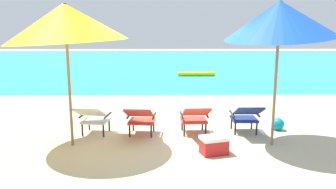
{
  "coord_description": "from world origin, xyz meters",
  "views": [
    {
      "loc": [
        -0.08,
        -6.93,
        2.26
      ],
      "look_at": [
        0.0,
        0.37,
        0.75
      ],
      "focal_mm": 36.91,
      "sensor_mm": 36.0,
      "label": 1
    }
  ],
  "objects_px": {
    "lounge_chair_near_left": "(140,118)",
    "beach_ball": "(278,124)",
    "lounge_chair_near_right": "(195,117)",
    "cooler_box": "(214,145)",
    "beach_umbrella_left": "(66,23)",
    "lounge_chair_far_right": "(246,116)",
    "lounge_chair_far_left": "(93,117)",
    "beach_umbrella_right": "(280,19)",
    "swim_buoy": "(196,74)"
  },
  "relations": [
    {
      "from": "lounge_chair_near_left",
      "to": "beach_ball",
      "type": "xyz_separation_m",
      "value": [
        2.93,
        0.42,
        -0.27
      ]
    },
    {
      "from": "lounge_chair_near_right",
      "to": "cooler_box",
      "type": "bearing_deg",
      "value": -76.06
    },
    {
      "from": "beach_umbrella_left",
      "to": "lounge_chair_far_right",
      "type": "bearing_deg",
      "value": 10.04
    },
    {
      "from": "beach_ball",
      "to": "lounge_chair_near_right",
      "type": "bearing_deg",
      "value": -168.86
    },
    {
      "from": "lounge_chair_far_left",
      "to": "lounge_chair_near_left",
      "type": "relative_size",
      "value": 1.02
    },
    {
      "from": "beach_umbrella_left",
      "to": "beach_umbrella_right",
      "type": "xyz_separation_m",
      "value": [
        3.77,
        -0.01,
        0.06
      ]
    },
    {
      "from": "lounge_chair_near_left",
      "to": "lounge_chair_near_right",
      "type": "xyz_separation_m",
      "value": [
        1.1,
        0.06,
        0.0
      ]
    },
    {
      "from": "lounge_chair_near_left",
      "to": "beach_umbrella_left",
      "type": "relative_size",
      "value": 0.34
    },
    {
      "from": "swim_buoy",
      "to": "beach_umbrella_right",
      "type": "bearing_deg",
      "value": -85.77
    },
    {
      "from": "lounge_chair_far_right",
      "to": "beach_ball",
      "type": "distance_m",
      "value": 0.86
    },
    {
      "from": "lounge_chair_far_right",
      "to": "beach_umbrella_right",
      "type": "height_order",
      "value": "beach_umbrella_right"
    },
    {
      "from": "lounge_chair_far_right",
      "to": "beach_umbrella_left",
      "type": "distance_m",
      "value": 3.94
    },
    {
      "from": "swim_buoy",
      "to": "beach_ball",
      "type": "xyz_separation_m",
      "value": [
        1.05,
        -7.8,
        0.04
      ]
    },
    {
      "from": "beach_umbrella_right",
      "to": "swim_buoy",
      "type": "bearing_deg",
      "value": 94.23
    },
    {
      "from": "lounge_chair_near_right",
      "to": "cooler_box",
      "type": "xyz_separation_m",
      "value": [
        0.25,
        -1.01,
        -0.24
      ]
    },
    {
      "from": "lounge_chair_far_left",
      "to": "beach_umbrella_left",
      "type": "relative_size",
      "value": 0.35
    },
    {
      "from": "swim_buoy",
      "to": "beach_umbrella_right",
      "type": "height_order",
      "value": "beach_umbrella_right"
    },
    {
      "from": "beach_umbrella_right",
      "to": "lounge_chair_near_right",
      "type": "bearing_deg",
      "value": 158.92
    },
    {
      "from": "swim_buoy",
      "to": "lounge_chair_far_right",
      "type": "bearing_deg",
      "value": -87.99
    },
    {
      "from": "lounge_chair_near_left",
      "to": "beach_umbrella_right",
      "type": "height_order",
      "value": "beach_umbrella_right"
    },
    {
      "from": "swim_buoy",
      "to": "beach_umbrella_right",
      "type": "xyz_separation_m",
      "value": [
        0.64,
        -8.7,
        2.23
      ]
    },
    {
      "from": "beach_umbrella_left",
      "to": "lounge_chair_far_left",
      "type": "bearing_deg",
      "value": 61.34
    },
    {
      "from": "beach_umbrella_left",
      "to": "beach_ball",
      "type": "relative_size",
      "value": 9.99
    },
    {
      "from": "beach_ball",
      "to": "beach_umbrella_left",
      "type": "bearing_deg",
      "value": -167.91
    },
    {
      "from": "beach_umbrella_right",
      "to": "cooler_box",
      "type": "height_order",
      "value": "beach_umbrella_right"
    },
    {
      "from": "lounge_chair_near_left",
      "to": "lounge_chair_far_right",
      "type": "relative_size",
      "value": 1.05
    },
    {
      "from": "swim_buoy",
      "to": "lounge_chair_near_right",
      "type": "relative_size",
      "value": 1.78
    },
    {
      "from": "beach_ball",
      "to": "lounge_chair_far_right",
      "type": "bearing_deg",
      "value": -159.17
    },
    {
      "from": "swim_buoy",
      "to": "lounge_chair_near_left",
      "type": "bearing_deg",
      "value": -102.86
    },
    {
      "from": "lounge_chair_near_left",
      "to": "lounge_chair_far_right",
      "type": "distance_m",
      "value": 2.16
    },
    {
      "from": "lounge_chair_far_left",
      "to": "lounge_chair_near_right",
      "type": "relative_size",
      "value": 1.03
    },
    {
      "from": "lounge_chair_near_left",
      "to": "beach_ball",
      "type": "relative_size",
      "value": 3.44
    },
    {
      "from": "swim_buoy",
      "to": "cooler_box",
      "type": "height_order",
      "value": "cooler_box"
    },
    {
      "from": "beach_ball",
      "to": "cooler_box",
      "type": "bearing_deg",
      "value": -139.03
    },
    {
      "from": "swim_buoy",
      "to": "lounge_chair_far_left",
      "type": "bearing_deg",
      "value": -109.2
    },
    {
      "from": "beach_ball",
      "to": "cooler_box",
      "type": "distance_m",
      "value": 2.08
    },
    {
      "from": "lounge_chair_far_right",
      "to": "beach_umbrella_right",
      "type": "xyz_separation_m",
      "value": [
        0.36,
        -0.61,
        1.93
      ]
    },
    {
      "from": "lounge_chair_far_right",
      "to": "beach_ball",
      "type": "relative_size",
      "value": 3.28
    },
    {
      "from": "swim_buoy",
      "to": "beach_ball",
      "type": "relative_size",
      "value": 5.99
    },
    {
      "from": "beach_umbrella_left",
      "to": "beach_ball",
      "type": "height_order",
      "value": "beach_umbrella_left"
    },
    {
      "from": "lounge_chair_near_right",
      "to": "beach_ball",
      "type": "distance_m",
      "value": 1.88
    },
    {
      "from": "swim_buoy",
      "to": "lounge_chair_near_left",
      "type": "distance_m",
      "value": 8.43
    },
    {
      "from": "beach_umbrella_right",
      "to": "cooler_box",
      "type": "bearing_deg",
      "value": -158.46
    },
    {
      "from": "swim_buoy",
      "to": "lounge_chair_far_left",
      "type": "distance_m",
      "value": 8.65
    },
    {
      "from": "lounge_chair_near_right",
      "to": "beach_umbrella_right",
      "type": "distance_m",
      "value": 2.45
    },
    {
      "from": "lounge_chair_near_right",
      "to": "beach_umbrella_left",
      "type": "xyz_separation_m",
      "value": [
        -2.36,
        -0.54,
        1.87
      ]
    },
    {
      "from": "lounge_chair_near_right",
      "to": "beach_umbrella_right",
      "type": "xyz_separation_m",
      "value": [
        1.42,
        -0.55,
        1.93
      ]
    },
    {
      "from": "cooler_box",
      "to": "lounge_chair_far_left",
      "type": "bearing_deg",
      "value": 156.67
    },
    {
      "from": "lounge_chair_near_left",
      "to": "beach_umbrella_left",
      "type": "height_order",
      "value": "beach_umbrella_left"
    },
    {
      "from": "lounge_chair_far_left",
      "to": "cooler_box",
      "type": "xyz_separation_m",
      "value": [
        2.32,
        -1.0,
        -0.24
      ]
    }
  ]
}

